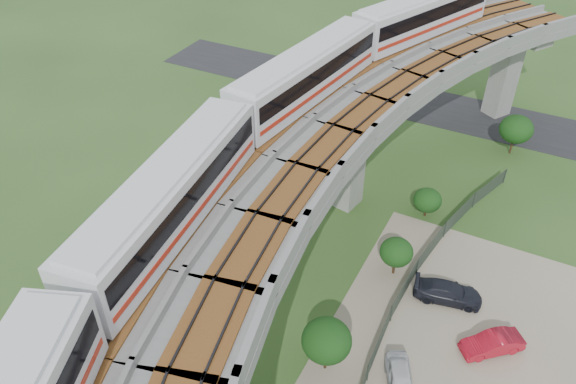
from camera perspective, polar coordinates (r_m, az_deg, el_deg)
name	(u,v)px	position (r m, az deg, el deg)	size (l,w,h in m)	color
ground	(277,278)	(40.74, -1.08, -8.77)	(160.00, 160.00, 0.00)	#2F4E1F
dirt_lot	(467,378)	(37.13, 17.69, -17.52)	(18.00, 26.00, 0.04)	gray
asphalt_road	(407,101)	(63.57, 11.95, 9.04)	(60.00, 8.00, 0.03)	#232326
viaduct	(333,194)	(33.46, 4.55, -0.16)	(19.58, 73.98, 11.40)	#99968E
metro_train	(273,139)	(32.21, -1.49, 5.36)	(11.12, 61.34, 3.64)	silver
fence	(410,321)	(38.02, 12.30, -12.66)	(3.87, 38.73, 1.50)	#2D382D
tree_0	(516,129)	(56.05, 22.18, 5.94)	(3.06, 3.06, 3.94)	#382314
tree_1	(428,200)	(46.29, 13.99, -0.81)	(2.26, 2.26, 2.55)	#382314
tree_2	(396,252)	(40.36, 10.95, -6.02)	(2.37, 2.37, 3.11)	#382314
tree_3	(327,341)	(33.92, 3.95, -14.82)	(2.99, 2.99, 3.90)	#382314
car_white	(400,380)	(35.25, 11.33, -18.21)	(1.55, 3.85, 1.31)	silver
car_red	(492,343)	(38.32, 20.03, -14.26)	(1.38, 3.96, 1.30)	#A40F1F
car_dark	(448,292)	(40.38, 15.94, -9.76)	(1.87, 4.60, 1.34)	black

